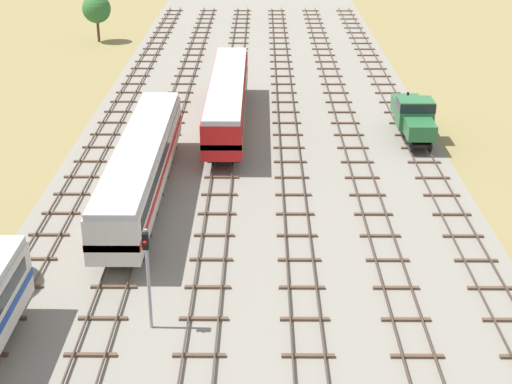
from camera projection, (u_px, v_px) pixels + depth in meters
The scene contains 13 objects.
ground_plane at pixel (257, 176), 54.60m from camera, with size 480.00×480.00×0.00m, color olive.
ballast_bed at pixel (257, 176), 54.60m from camera, with size 28.51×176.00×0.01m, color gray.
track_far_left at pixel (86, 168), 55.55m from camera, with size 2.40×126.00×0.29m.
track_left at pixel (154, 168), 55.52m from camera, with size 2.40×126.00×0.29m.
track_centre_left at pixel (222, 168), 55.48m from camera, with size 2.40×126.00×0.29m.
track_centre at pixel (291, 169), 55.45m from camera, with size 2.40×126.00×0.29m.
track_centre_right at pixel (360, 169), 55.42m from camera, with size 2.40×126.00×0.29m.
track_right at pixel (428, 169), 55.38m from camera, with size 2.40×126.00×0.29m.
passenger_coach_left_midfar at pixel (142, 163), 49.69m from camera, with size 2.96×22.00×3.80m.
shunter_loco_right_far at pixel (413, 115), 60.84m from camera, with size 2.74×8.46×3.10m.
passenger_coach_centre_left_farther at pixel (228, 96), 63.41m from camera, with size 2.96×22.00×3.80m.
signal_post_nearest at pixel (147, 267), 35.69m from camera, with size 0.28×0.47×5.22m.
lineside_tree_1 at pixel (97, 9), 92.04m from camera, with size 3.38×3.38×5.66m.
Camera 1 is at (0.32, 5.47, 20.73)m, focal length 54.52 mm.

